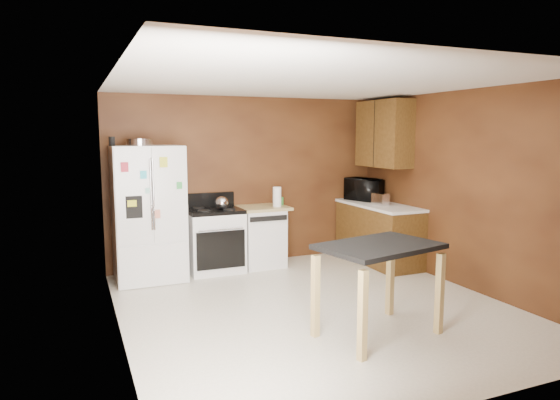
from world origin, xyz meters
TOP-DOWN VIEW (x-y plane):
  - floor at (0.00, 0.00)m, footprint 4.50×4.50m
  - ceiling at (0.00, 0.00)m, footprint 4.50×4.50m
  - wall_back at (0.00, 2.25)m, footprint 4.20×0.00m
  - wall_front at (0.00, -2.25)m, footprint 4.20×0.00m
  - wall_left at (-2.10, 0.00)m, footprint 0.00×4.50m
  - wall_right at (2.10, 0.00)m, footprint 0.00×4.50m
  - roasting_pan at (-1.62, 1.92)m, footprint 0.35×0.35m
  - pen_cup at (-1.98, 1.82)m, footprint 0.08×0.08m
  - kettle at (-0.55, 1.84)m, footprint 0.19×0.19m
  - paper_towel at (0.30, 1.86)m, footprint 0.16×0.16m
  - green_canister at (0.41, 2.01)m, footprint 0.14×0.14m
  - toaster at (1.75, 1.35)m, footprint 0.18×0.26m
  - microwave at (1.81, 1.90)m, footprint 0.56×0.67m
  - refrigerator at (-1.55, 1.86)m, footprint 0.90×0.80m
  - gas_range at (-0.64, 1.92)m, footprint 0.76×0.68m
  - dishwasher at (0.08, 1.95)m, footprint 0.78×0.63m
  - right_cabinets at (1.84, 1.48)m, footprint 0.63×1.58m
  - island at (0.21, -0.92)m, footprint 1.26×0.97m

SIDE VIEW (x-z plane):
  - floor at x=0.00m, z-range 0.00..0.00m
  - dishwasher at x=0.08m, z-range 0.01..0.90m
  - gas_range at x=-0.64m, z-range -0.09..1.01m
  - island at x=0.21m, z-range 0.31..1.21m
  - refrigerator at x=-1.55m, z-range 0.00..1.80m
  - right_cabinets at x=1.84m, z-range -0.32..2.13m
  - green_canister at x=0.41m, z-range 0.89..1.01m
  - toaster at x=1.75m, z-range 0.90..1.07m
  - kettle at x=-0.55m, z-range 0.90..1.09m
  - paper_towel at x=0.30m, z-range 0.89..1.18m
  - microwave at x=1.81m, z-range 0.90..1.22m
  - wall_back at x=0.00m, z-range -0.85..3.35m
  - wall_front at x=0.00m, z-range -0.85..3.35m
  - wall_left at x=-2.10m, z-range -1.00..3.50m
  - wall_right at x=2.10m, z-range -1.00..3.50m
  - roasting_pan at x=-1.62m, z-range 1.80..1.89m
  - pen_cup at x=-1.98m, z-range 1.80..1.92m
  - ceiling at x=0.00m, z-range 2.50..2.50m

